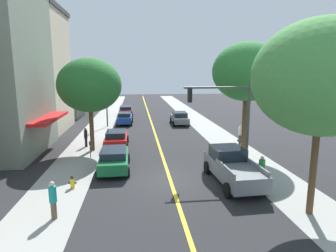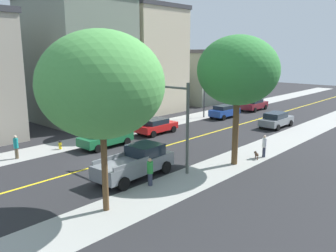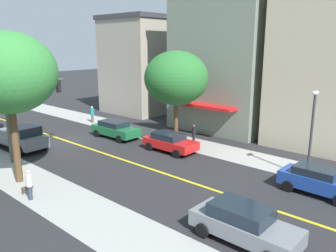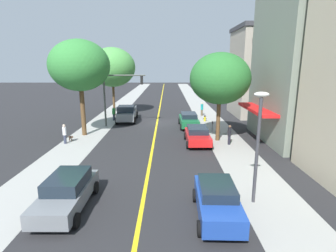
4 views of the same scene
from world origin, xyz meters
name	(u,v)px [view 1 (image 1 of 4)]	position (x,y,z in m)	size (l,w,h in m)	color
ground_plane	(170,179)	(0.00, 0.00, 0.00)	(140.00, 140.00, 0.00)	#262628
sidewalk_left	(62,184)	(-6.40, 0.00, 0.00)	(3.27, 126.00, 0.01)	#9E9E99
sidewalk_right	(269,175)	(6.40, 0.00, 0.00)	(3.27, 126.00, 0.01)	#9E9E99
road_centerline_stripe	(170,179)	(0.00, 0.00, 0.00)	(0.20, 126.00, 0.00)	yellow
tan_rowhouse	(14,70)	(-15.00, 16.83, 6.70)	(10.67, 8.48, 13.37)	beige
corner_shop_building	(48,89)	(-14.99, 28.54, 4.00)	(11.07, 9.46, 7.98)	gray
street_tree_left_near	(247,72)	(6.75, 5.53, 6.49)	(5.45, 5.45, 8.83)	brown
street_tree_right_corner	(322,78)	(5.93, -5.03, 6.24)	(5.93, 5.93, 8.76)	brown
street_tree_left_far	(90,85)	(-5.67, 7.39, 5.42)	(5.13, 5.13, 7.62)	brown
fire_hydrant	(72,182)	(-5.66, -0.72, 0.36)	(0.44, 0.24, 0.73)	yellow
parking_meter	(90,147)	(-5.54, 5.29, 0.84)	(0.12, 0.18, 1.26)	#4C4C51
traffic_light_mast	(228,111)	(4.13, 1.81, 3.94)	(4.52, 0.32, 5.85)	#474C47
street_lamp	(106,98)	(-5.44, 18.31, 3.43)	(0.70, 0.36, 5.41)	#38383D
red_sedan_left_curb	(116,138)	(-3.76, 8.43, 0.76)	(2.10, 4.25, 1.44)	red
green_sedan_left_curb	(114,158)	(-3.51, 2.18, 0.79)	(2.12, 4.60, 1.48)	#196638
blue_sedan_left_curb	(125,118)	(-3.39, 19.60, 0.80)	(2.03, 4.17, 1.51)	#1E429E
maroon_sedan_left_curb	(126,111)	(-3.52, 26.89, 0.79)	(2.22, 4.83, 1.48)	maroon
grey_sedan_right_curb	(180,118)	(3.47, 18.85, 0.82)	(2.04, 4.57, 1.57)	slate
grey_pickup_truck	(232,167)	(3.60, -0.84, 0.96)	(2.47, 5.56, 1.95)	slate
pedestrian_black_shirt	(86,137)	(-6.41, 8.70, 0.90)	(0.30, 0.30, 1.68)	black
pedestrian_white_shirt	(240,134)	(7.52, 8.42, 0.90)	(0.30, 0.30, 1.68)	#33384C
pedestrian_green_shirt	(262,169)	(5.26, -1.27, 0.88)	(0.36, 0.36, 1.67)	#33384C
pedestrian_teal_shirt	(53,199)	(-5.73, -4.23, 0.94)	(0.34, 0.34, 1.76)	brown
small_dog	(241,142)	(7.32, 7.65, 0.34)	(0.61, 0.57, 0.51)	#4C3828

